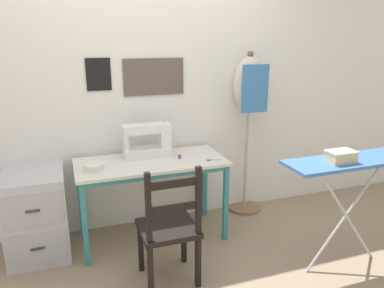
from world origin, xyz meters
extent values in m
plane|color=gray|center=(0.00, 0.00, 0.00)|extent=(14.00, 14.00, 0.00)
cube|color=silver|center=(0.00, 0.64, 1.27)|extent=(10.00, 0.05, 2.55)
cube|color=brown|center=(0.12, 0.61, 1.37)|extent=(0.54, 0.02, 0.32)
cube|color=black|center=(-0.35, 0.61, 1.41)|extent=(0.20, 0.01, 0.27)
cube|color=silver|center=(0.00, 0.29, 0.70)|extent=(1.24, 0.58, 0.02)
cube|color=teal|center=(0.00, 0.04, 0.67)|extent=(1.16, 0.03, 0.04)
cube|color=teal|center=(-0.58, 0.04, 0.34)|extent=(0.04, 0.04, 0.69)
cube|color=teal|center=(0.58, 0.04, 0.34)|extent=(0.04, 0.04, 0.69)
cube|color=teal|center=(-0.58, 0.54, 0.34)|extent=(0.04, 0.04, 0.69)
cube|color=teal|center=(0.58, 0.54, 0.34)|extent=(0.04, 0.04, 0.69)
cube|color=white|center=(0.00, 0.42, 0.75)|extent=(0.40, 0.19, 0.08)
cube|color=white|center=(0.15, 0.42, 0.89)|extent=(0.09, 0.16, 0.20)
cube|color=white|center=(-0.02, 0.42, 0.96)|extent=(0.35, 0.14, 0.07)
cube|color=white|center=(-0.18, 0.42, 0.86)|extent=(0.04, 0.10, 0.13)
cylinder|color=#B22D2D|center=(0.21, 0.42, 0.89)|extent=(0.02, 0.06, 0.06)
cylinder|color=#99999E|center=(0.15, 0.42, 1.01)|extent=(0.01, 0.01, 0.02)
cylinder|color=silver|center=(-0.47, 0.22, 0.74)|extent=(0.16, 0.16, 0.05)
cylinder|color=gray|center=(-0.47, 0.22, 0.76)|extent=(0.13, 0.13, 0.01)
cube|color=silver|center=(0.52, 0.13, 0.72)|extent=(0.09, 0.01, 0.00)
cube|color=silver|center=(0.52, 0.12, 0.72)|extent=(0.09, 0.04, 0.00)
torus|color=#2870B7|center=(0.46, 0.13, 0.72)|extent=(0.03, 0.03, 0.01)
torus|color=#2870B7|center=(0.46, 0.14, 0.72)|extent=(0.03, 0.03, 0.01)
cylinder|color=purple|center=(0.24, 0.26, 0.73)|extent=(0.03, 0.03, 0.04)
cylinder|color=beige|center=(0.24, 0.26, 0.75)|extent=(0.03, 0.03, 0.00)
cylinder|color=beige|center=(0.24, 0.26, 0.71)|extent=(0.03, 0.03, 0.00)
cube|color=black|center=(-0.03, -0.32, 0.41)|extent=(0.40, 0.38, 0.04)
cube|color=black|center=(-0.20, -0.16, 0.19)|extent=(0.04, 0.04, 0.39)
cube|color=black|center=(0.14, -0.16, 0.19)|extent=(0.04, 0.04, 0.39)
cube|color=black|center=(-0.20, -0.48, 0.19)|extent=(0.04, 0.04, 0.39)
cube|color=black|center=(0.14, -0.48, 0.19)|extent=(0.04, 0.04, 0.39)
cube|color=black|center=(-0.20, -0.48, 0.67)|extent=(0.04, 0.04, 0.48)
cube|color=black|center=(0.14, -0.48, 0.67)|extent=(0.04, 0.04, 0.48)
cube|color=black|center=(-0.03, -0.48, 0.81)|extent=(0.34, 0.02, 0.06)
cube|color=black|center=(-0.03, -0.48, 0.64)|extent=(0.34, 0.02, 0.06)
cube|color=#B7B7BC|center=(-0.93, 0.36, 0.35)|extent=(0.46, 0.54, 0.70)
cube|color=#A8A8AD|center=(-0.93, 0.08, 0.50)|extent=(0.42, 0.01, 0.25)
cube|color=#333338|center=(-0.93, 0.07, 0.50)|extent=(0.10, 0.01, 0.02)
cube|color=#A8A8AD|center=(-0.93, 0.08, 0.20)|extent=(0.42, 0.01, 0.25)
cube|color=#333338|center=(-0.93, 0.07, 0.20)|extent=(0.10, 0.01, 0.02)
cylinder|color=#846647|center=(1.01, 0.52, 0.01)|extent=(0.32, 0.32, 0.03)
cylinder|color=#ADA89E|center=(1.01, 0.52, 0.56)|extent=(0.03, 0.03, 1.07)
ellipsoid|color=beige|center=(1.01, 0.52, 1.28)|extent=(0.32, 0.23, 0.52)
sphere|color=brown|center=(1.01, 0.52, 1.56)|extent=(0.06, 0.06, 0.06)
cube|color=teal|center=(1.01, 0.40, 1.25)|extent=(0.27, 0.01, 0.44)
cube|color=#3D6BAD|center=(1.28, -0.60, 0.86)|extent=(1.04, 0.31, 0.02)
cylinder|color=#B7B7BC|center=(1.28, -0.60, 0.42)|extent=(0.64, 0.02, 0.86)
cylinder|color=#B7B7BC|center=(1.28, -0.60, 0.42)|extent=(0.64, 0.02, 0.86)
cube|color=beige|center=(1.15, -0.63, 0.90)|extent=(0.19, 0.12, 0.08)
cube|color=beige|center=(1.15, -0.63, 0.95)|extent=(0.20, 0.13, 0.01)
camera|label=1|loc=(-0.66, -2.62, 1.72)|focal=35.00mm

